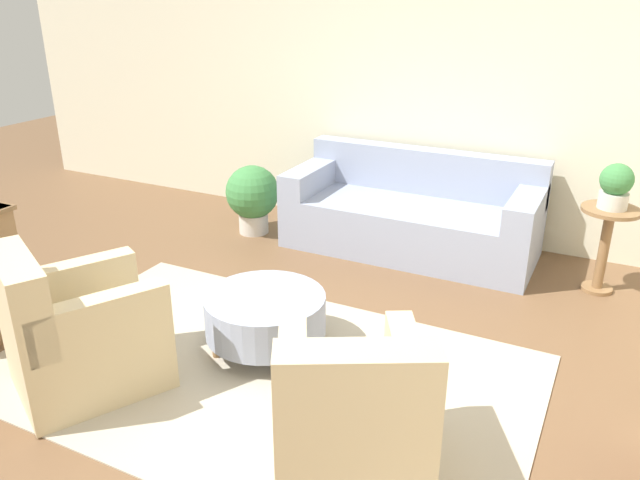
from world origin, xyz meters
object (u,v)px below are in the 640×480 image
at_px(ottoman_table, 265,314).
at_px(armchair_left, 77,335).
at_px(couch, 412,216).
at_px(potted_plant_floor, 253,195).
at_px(side_table, 606,237).
at_px(armchair_right, 351,423).
at_px(potted_plant_on_side_table, 616,186).

bearing_deg(ottoman_table, armchair_left, -131.65).
bearing_deg(couch, potted_plant_floor, -168.61).
xyz_separation_m(couch, side_table, (1.64, -0.15, 0.14)).
height_order(armchair_left, potted_plant_floor, armchair_left).
xyz_separation_m(ottoman_table, side_table, (1.94, 1.96, 0.20)).
distance_m(armchair_right, ottoman_table, 1.34).
distance_m(armchair_left, ottoman_table, 1.17).
height_order(side_table, potted_plant_floor, side_table).
distance_m(armchair_right, side_table, 2.99).
bearing_deg(armchair_right, side_table, 71.88).
xyz_separation_m(armchair_left, potted_plant_on_side_table, (2.71, 2.84, 0.52)).
height_order(ottoman_table, side_table, side_table).
height_order(side_table, potted_plant_on_side_table, potted_plant_on_side_table).
height_order(armchair_right, potted_plant_on_side_table, potted_plant_on_side_table).
distance_m(side_table, potted_plant_on_side_table, 0.42).
bearing_deg(potted_plant_on_side_table, side_table, 0.00).
xyz_separation_m(ottoman_table, potted_plant_on_side_table, (1.94, 1.96, 0.62)).
xyz_separation_m(armchair_left, armchair_right, (1.79, 0.00, 0.00)).
bearing_deg(couch, armchair_right, -76.52).
bearing_deg(side_table, potted_plant_on_side_table, 0.00).
distance_m(armchair_left, potted_plant_on_side_table, 3.96).
relative_size(armchair_left, ottoman_table, 1.32).
bearing_deg(ottoman_table, side_table, 45.38).
bearing_deg(potted_plant_floor, ottoman_table, -55.51).
height_order(ottoman_table, potted_plant_floor, potted_plant_floor).
xyz_separation_m(armchair_right, side_table, (0.93, 2.84, 0.10)).
relative_size(side_table, potted_plant_floor, 1.03).
bearing_deg(potted_plant_floor, side_table, 2.85).
bearing_deg(armchair_left, ottoman_table, 48.35).
bearing_deg(ottoman_table, potted_plant_floor, 124.49).
distance_m(couch, side_table, 1.66).
bearing_deg(armchair_right, armchair_left, 180.00).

